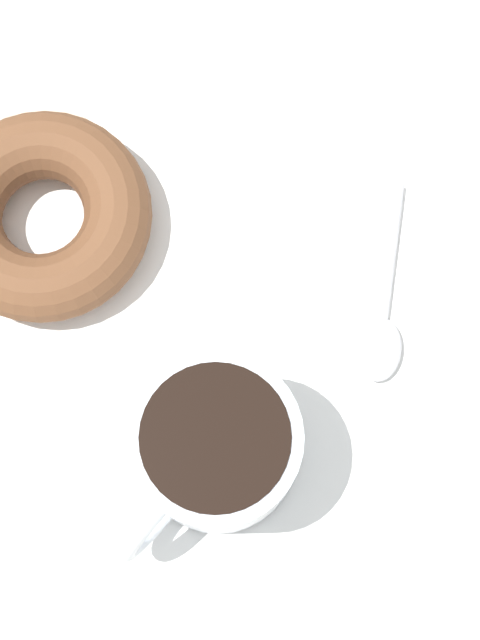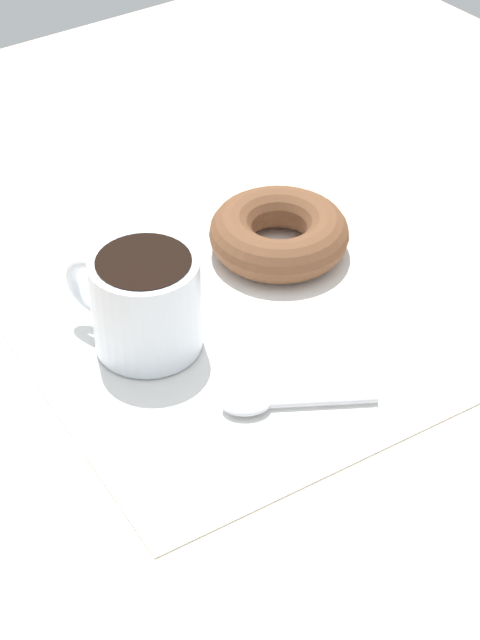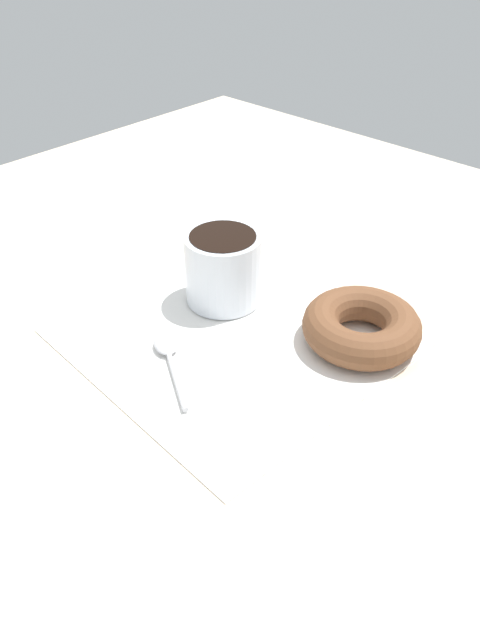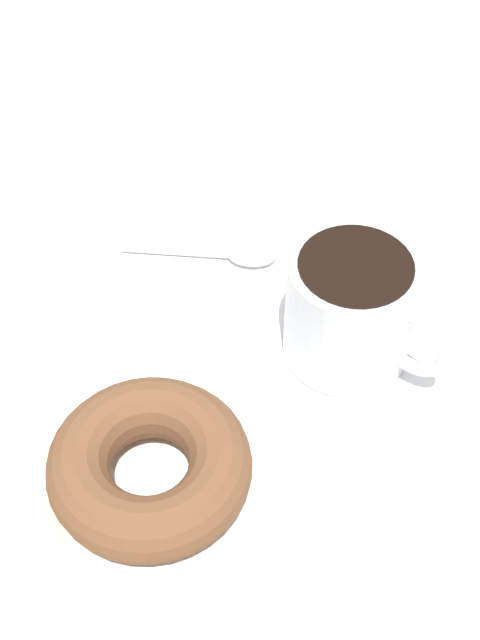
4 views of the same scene
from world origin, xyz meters
TOP-DOWN VIEW (x-y plane):
  - ground_plane at (0.00, 0.00)cm, footprint 120.00×120.00cm
  - napkin at (0.50, 0.71)cm, footprint 32.32×32.32cm
  - coffee_cup at (-5.65, 4.65)cm, footprint 8.40×10.90cm
  - donut at (10.13, 8.49)cm, footprint 12.10×12.10cm
  - spoon at (-2.45, -6.60)cm, footprint 10.64×7.22cm

SIDE VIEW (x-z plane):
  - ground_plane at x=0.00cm, z-range -2.00..0.00cm
  - napkin at x=0.50cm, z-range 0.00..0.30cm
  - spoon at x=-2.45cm, z-range 0.26..1.16cm
  - donut at x=10.13cm, z-range 0.30..4.08cm
  - coffee_cup at x=-5.65cm, z-range 0.44..8.45cm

